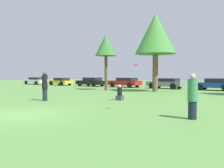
% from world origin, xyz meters
% --- Properties ---
extents(ground_plane, '(120.00, 120.00, 0.00)m').
position_xyz_m(ground_plane, '(0.00, 0.00, 0.00)').
color(ground_plane, '#54843D').
extents(person_thrower, '(0.35, 0.35, 1.90)m').
position_xyz_m(person_thrower, '(-3.39, 4.22, 0.96)').
color(person_thrower, '#191E33').
rests_on(person_thrower, ground).
extents(person_catcher, '(0.38, 0.38, 1.73)m').
position_xyz_m(person_catcher, '(6.33, 2.87, 0.86)').
color(person_catcher, '#191E33').
rests_on(person_catcher, ground).
extents(frisbee, '(0.28, 0.26, 0.19)m').
position_xyz_m(frisbee, '(3.66, 3.40, 2.16)').
color(frisbee, '#F21E72').
extents(bystander_sitting, '(0.43, 0.36, 1.03)m').
position_xyz_m(bystander_sitting, '(0.47, 7.18, 0.42)').
color(bystander_sitting, '#3F3F47').
rests_on(bystander_sitting, ground).
extents(tree_0, '(2.33, 2.33, 6.06)m').
position_xyz_m(tree_0, '(-6.11, 15.10, 4.81)').
color(tree_0, brown).
rests_on(tree_0, ground).
extents(tree_1, '(4.00, 4.00, 7.75)m').
position_xyz_m(tree_1, '(-0.79, 16.01, 5.68)').
color(tree_1, brown).
rests_on(tree_1, ground).
extents(parked_car_white, '(4.65, 2.24, 1.23)m').
position_xyz_m(parked_car_white, '(-24.89, 21.09, 0.66)').
color(parked_car_white, silver).
rests_on(parked_car_white, ground).
extents(parked_car_yellow, '(3.97, 2.03, 1.19)m').
position_xyz_m(parked_car_yellow, '(-18.81, 20.90, 0.64)').
color(parked_car_yellow, gold).
rests_on(parked_car_yellow, ground).
extents(parked_car_black, '(4.43, 2.25, 1.27)m').
position_xyz_m(parked_car_black, '(-12.97, 21.23, 0.67)').
color(parked_car_black, black).
rests_on(parked_car_black, ground).
extents(parked_car_red, '(4.46, 2.29, 1.27)m').
position_xyz_m(parked_car_red, '(-7.46, 21.57, 0.69)').
color(parked_car_red, red).
rests_on(parked_car_red, ground).
extents(parked_car_grey, '(4.46, 2.27, 1.25)m').
position_xyz_m(parked_car_grey, '(-1.72, 21.47, 0.68)').
color(parked_car_grey, slate).
rests_on(parked_car_grey, ground).
extents(parked_car_blue, '(4.24, 2.20, 1.29)m').
position_xyz_m(parked_car_blue, '(3.86, 21.22, 0.69)').
color(parked_car_blue, '#1E389E').
rests_on(parked_car_blue, ground).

